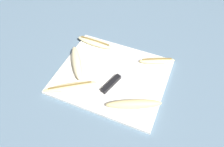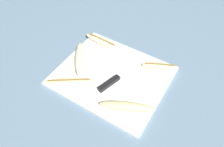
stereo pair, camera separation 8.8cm
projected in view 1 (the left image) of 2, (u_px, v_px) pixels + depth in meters
name	position (u px, v px, depth m)	size (l,w,h in m)	color
ground_plane	(112.00, 77.00, 0.90)	(4.00, 4.00, 0.00)	slate
cutting_board	(112.00, 76.00, 0.90)	(0.43, 0.37, 0.01)	white
knife	(115.00, 80.00, 0.87)	(0.09, 0.25, 0.02)	black
banana_spotted_left	(134.00, 104.00, 0.78)	(0.20, 0.12, 0.03)	#DBC684
banana_cream_curved	(77.00, 62.00, 0.91)	(0.14, 0.18, 0.04)	beige
banana_mellow_near	(70.00, 87.00, 0.84)	(0.19, 0.15, 0.02)	beige
banana_ripe_center	(157.00, 61.00, 0.93)	(0.15, 0.09, 0.02)	beige
banana_soft_right	(95.00, 42.00, 1.00)	(0.18, 0.05, 0.02)	beige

